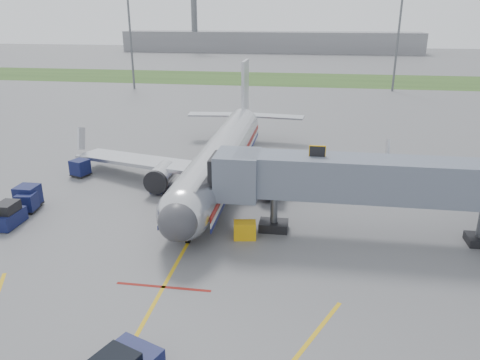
# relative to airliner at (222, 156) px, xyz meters

# --- Properties ---
(ground) EXTENTS (400.00, 400.00, 0.00)m
(ground) POSITION_rel_airliner_xyz_m (-0.00, -15.25, -2.65)
(ground) COLOR #565659
(ground) RESTS_ON ground
(grass_strip) EXTENTS (300.00, 25.00, 0.01)m
(grass_strip) POSITION_rel_airliner_xyz_m (-0.00, 74.75, -2.64)
(grass_strip) COLOR #2D4C1E
(grass_strip) RESTS_ON ground
(apron_markings) EXTENTS (21.52, 50.00, 0.01)m
(apron_markings) POSITION_rel_airliner_xyz_m (-0.00, -22.65, -2.64)
(apron_markings) COLOR gold
(apron_markings) RESTS_ON ground
(airliner) EXTENTS (32.10, 35.67, 10.25)m
(airliner) POSITION_rel_airliner_xyz_m (0.00, 0.00, 0.00)
(airliner) COLOR silver
(airliner) RESTS_ON ground
(jet_bridge) EXTENTS (25.30, 4.00, 6.90)m
(jet_bridge) POSITION_rel_airliner_xyz_m (12.86, -10.25, 1.82)
(jet_bridge) COLOR slate
(jet_bridge) RESTS_ON ground
(light_mast_left) EXTENTS (2.00, 0.44, 20.40)m
(light_mast_left) POSITION_rel_airliner_xyz_m (-30.00, 54.75, 8.13)
(light_mast_left) COLOR #595B60
(light_mast_left) RESTS_ON ground
(light_mast_right) EXTENTS (2.00, 0.44, 20.40)m
(light_mast_right) POSITION_rel_airliner_xyz_m (25.00, 59.75, 8.13)
(light_mast_right) COLOR #595B60
(light_mast_right) RESTS_ON ground
(distant_terminal) EXTENTS (120.00, 14.00, 8.00)m
(distant_terminal) POSITION_rel_airliner_xyz_m (-10.00, 154.75, 1.35)
(distant_terminal) COLOR slate
(distant_terminal) RESTS_ON ground
(control_tower) EXTENTS (4.00, 4.00, 30.00)m
(control_tower) POSITION_rel_airliner_xyz_m (-40.00, 149.75, 14.68)
(control_tower) COLOR #595B60
(control_tower) RESTS_ON ground
(baggage_tug) EXTENTS (1.48, 2.81, 1.96)m
(baggage_tug) POSITION_rel_airliner_xyz_m (-14.62, -12.70, -1.78)
(baggage_tug) COLOR #0D173A
(baggage_tug) RESTS_ON ground
(baggage_cart_a) EXTENTS (2.02, 2.02, 1.72)m
(baggage_cart_a) POSITION_rel_airliner_xyz_m (-14.64, -0.77, -1.77)
(baggage_cart_a) COLOR #0D173A
(baggage_cart_a) RESTS_ON ground
(baggage_cart_b) EXTENTS (1.81, 1.81, 1.95)m
(baggage_cart_b) POSITION_rel_airliner_xyz_m (-15.22, -9.05, -1.65)
(baggage_cart_b) COLOR #0D173A
(baggage_cart_b) RESTS_ON ground
(baggage_cart_c) EXTENTS (1.65, 1.65, 1.60)m
(baggage_cart_c) POSITION_rel_airliner_xyz_m (-14.79, -9.94, -1.83)
(baggage_cart_c) COLOR #0D173A
(baggage_cart_c) RESTS_ON ground
(belt_loader) EXTENTS (1.31, 3.75, 1.81)m
(belt_loader) POSITION_rel_airliner_xyz_m (-5.50, -2.80, -2.20)
(belt_loader) COLOR #0D173A
(belt_loader) RESTS_ON ground
(ground_power_cart) EXTENTS (1.79, 1.34, 1.31)m
(ground_power_cart) POSITION_rel_airliner_xyz_m (4.00, -11.97, -2.00)
(ground_power_cart) COLOR #D1980C
(ground_power_cart) RESTS_ON ground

